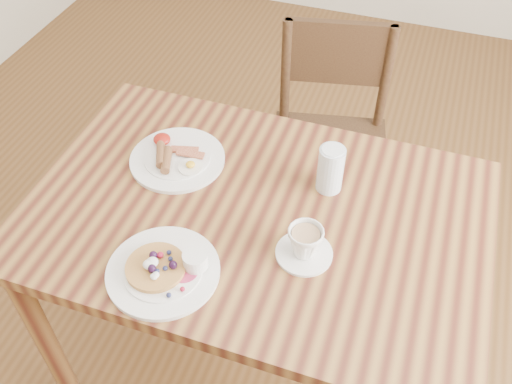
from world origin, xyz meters
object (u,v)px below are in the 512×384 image
teacup_saucer (305,244)px  water_glass (330,169)px  dining_table (256,235)px  breakfast_plate (176,158)px  chair_far (330,136)px  pancake_plate (165,269)px

teacup_saucer → water_glass: (0.00, 0.24, 0.03)m
dining_table → breakfast_plate: bearing=158.7°
chair_far → water_glass: 0.62m
chair_far → breakfast_plate: bearing=46.6°
chair_far → pancake_plate: bearing=65.9°
dining_table → teacup_saucer: teacup_saucer is taller
dining_table → breakfast_plate: 0.32m
dining_table → breakfast_plate: size_ratio=4.44×
chair_far → breakfast_plate: (-0.34, -0.55, 0.27)m
pancake_plate → teacup_saucer: 0.34m
chair_far → breakfast_plate: 0.70m
pancake_plate → chair_far: bearing=77.9°
pancake_plate → water_glass: water_glass is taller
chair_far → water_glass: bearing=88.8°
dining_table → water_glass: (0.16, 0.15, 0.17)m
dining_table → water_glass: bearing=42.8°
chair_far → breakfast_plate: size_ratio=3.26×
chair_far → teacup_saucer: (0.10, -0.76, 0.30)m
breakfast_plate → water_glass: water_glass is taller
pancake_plate → teacup_saucer: (0.30, 0.16, 0.03)m
dining_table → chair_far: size_ratio=1.36×
breakfast_plate → teacup_saucer: size_ratio=1.93×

